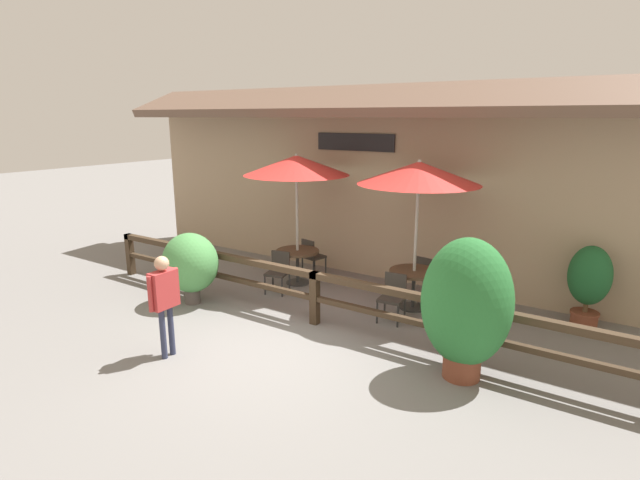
{
  "coord_description": "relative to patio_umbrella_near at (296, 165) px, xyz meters",
  "views": [
    {
      "loc": [
        4.61,
        -5.7,
        3.55
      ],
      "look_at": [
        -0.25,
        1.59,
        1.37
      ],
      "focal_mm": 28.0,
      "sensor_mm": 36.0,
      "label": 1
    }
  ],
  "objects": [
    {
      "name": "building_facade",
      "position": [
        1.54,
        1.45,
        -0.4
      ],
      "size": [
        14.28,
        1.49,
        4.23
      ],
      "color": "tan",
      "rests_on": "ground"
    },
    {
      "name": "chair_middle_wallside",
      "position": [
        2.63,
        0.77,
        -2.09
      ],
      "size": [
        0.48,
        0.48,
        0.84
      ],
      "rotation": [
        0.0,
        0.0,
        3.0
      ],
      "color": "#332D28",
      "rests_on": "ground"
    },
    {
      "name": "potted_plant_entrance_palm",
      "position": [
        -1.01,
        -2.1,
        -1.76
      ],
      "size": [
        1.12,
        1.01,
        1.4
      ],
      "color": "#564C47",
      "rests_on": "ground"
    },
    {
      "name": "chair_near_streetside",
      "position": [
        -0.0,
        -0.66,
        -2.09
      ],
      "size": [
        0.51,
        0.51,
        0.84
      ],
      "rotation": [
        0.0,
        0.0,
        0.25
      ],
      "color": "#332D28",
      "rests_on": "ground"
    },
    {
      "name": "dining_table_near",
      "position": [
        -0.0,
        0.0,
        -1.97
      ],
      "size": [
        0.93,
        0.93,
        0.75
      ],
      "color": "#4C3826",
      "rests_on": "ground"
    },
    {
      "name": "potted_plant_broad_leaf",
      "position": [
        4.29,
        -2.0,
        -1.49
      ],
      "size": [
        1.23,
        1.11,
        2.01
      ],
      "color": "brown",
      "rests_on": "ground"
    },
    {
      "name": "potted_plant_small_flowering",
      "position": [
        5.5,
        0.89,
        -1.73
      ],
      "size": [
        0.69,
        0.62,
        1.44
      ],
      "color": "brown",
      "rests_on": "ground"
    },
    {
      "name": "chair_near_wallside",
      "position": [
        -0.08,
        0.66,
        -2.09
      ],
      "size": [
        0.5,
        0.5,
        0.84
      ],
      "rotation": [
        0.0,
        0.0,
        2.92
      ],
      "color": "#332D28",
      "rests_on": "ground"
    },
    {
      "name": "patio_railing",
      "position": [
        1.55,
        -1.61,
        -1.87
      ],
      "size": [
        10.4,
        0.14,
        0.95
      ],
      "color": "#3D2D1E",
      "rests_on": "ground"
    },
    {
      "name": "patio_umbrella_near",
      "position": [
        0.0,
        0.0,
        0.0
      ],
      "size": [
        2.21,
        2.21,
        2.81
      ],
      "color": "#B7B2A8",
      "rests_on": "ground"
    },
    {
      "name": "ground_plane",
      "position": [
        1.55,
        -2.66,
        -2.56
      ],
      "size": [
        60.0,
        60.0,
        0.0
      ],
      "primitive_type": "plane",
      "color": "slate"
    },
    {
      "name": "dining_table_middle",
      "position": [
        2.68,
        0.03,
        -1.97
      ],
      "size": [
        0.93,
        0.93,
        0.75
      ],
      "color": "#4C3826",
      "rests_on": "ground"
    },
    {
      "name": "pedestrian",
      "position": [
        0.38,
        -3.85,
        -1.55
      ],
      "size": [
        0.21,
        0.56,
        1.58
      ],
      "rotation": [
        0.0,
        0.0,
        1.59
      ],
      "color": "#2D334C",
      "rests_on": "ground"
    },
    {
      "name": "patio_umbrella_middle",
      "position": [
        2.68,
        0.03,
        0.0
      ],
      "size": [
        2.21,
        2.21,
        2.81
      ],
      "color": "#B7B2A8",
      "rests_on": "ground"
    },
    {
      "name": "chair_middle_streetside",
      "position": [
        2.61,
        -0.71,
        -2.09
      ],
      "size": [
        0.46,
        0.46,
        0.84
      ],
      "rotation": [
        0.0,
        0.0,
        0.1
      ],
      "color": "#332D28",
      "rests_on": "ground"
    }
  ]
}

